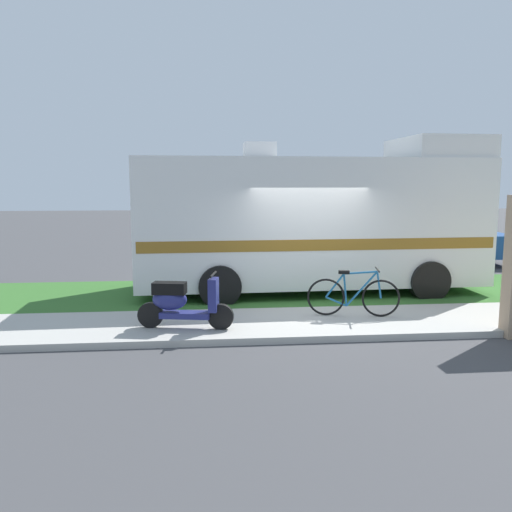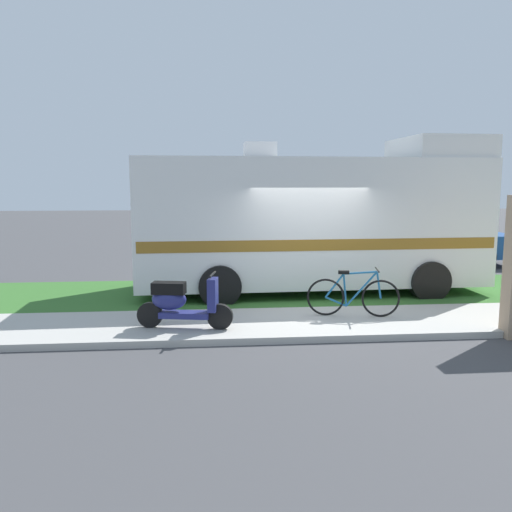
% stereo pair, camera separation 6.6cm
% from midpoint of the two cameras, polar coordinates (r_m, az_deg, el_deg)
% --- Properties ---
extents(ground_plane, '(80.00, 80.00, 0.00)m').
position_cam_midpoint_polar(ground_plane, '(10.74, 6.10, -5.96)').
color(ground_plane, '#424244').
extents(sidewalk, '(24.00, 2.00, 0.12)m').
position_cam_midpoint_polar(sidewalk, '(9.59, 7.56, -7.33)').
color(sidewalk, '#ADAAA3').
rests_on(sidewalk, ground).
extents(grass_strip, '(24.00, 3.40, 0.08)m').
position_cam_midpoint_polar(grass_strip, '(12.17, 4.68, -4.08)').
color(grass_strip, '#336628').
rests_on(grass_strip, ground).
extents(motorhome_rv, '(7.97, 2.67, 3.64)m').
position_cam_midpoint_polar(motorhome_rv, '(12.12, 6.33, 3.92)').
color(motorhome_rv, silver).
rests_on(motorhome_rv, ground).
extents(scooter, '(1.65, 0.59, 0.97)m').
position_cam_midpoint_polar(scooter, '(8.94, -8.43, -5.07)').
color(scooter, black).
rests_on(scooter, ground).
extents(bicycle, '(1.69, 0.53, 0.91)m').
position_cam_midpoint_polar(bicycle, '(9.82, 10.49, -4.32)').
color(bicycle, black).
rests_on(bicycle, ground).
extents(pickup_truck_near, '(5.62, 2.40, 1.80)m').
position_cam_midpoint_polar(pickup_truck_near, '(17.09, 15.49, 2.29)').
color(pickup_truck_near, '#1E478C').
rests_on(pickup_truck_near, ground).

